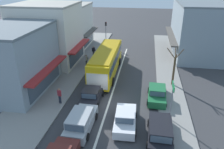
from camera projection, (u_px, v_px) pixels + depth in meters
name	position (u px, v px, depth m)	size (l,w,h in m)	color
ground_plane	(109.00, 104.00, 21.48)	(140.00, 140.00, 0.00)	#353538
lane_centre_line	(115.00, 86.00, 25.07)	(0.20, 28.00, 0.01)	silver
sidewalk_left	(64.00, 74.00, 27.84)	(5.20, 44.00, 0.14)	gray
kerb_right	(169.00, 82.00, 25.94)	(2.80, 44.00, 0.12)	gray
shopfront_corner_near	(15.00, 60.00, 22.84)	(7.27, 8.86, 6.98)	#84939E
shopfront_mid_block	(48.00, 34.00, 30.11)	(8.89, 7.57, 8.29)	silver
shopfront_far_end	(69.00, 26.00, 37.68)	(7.77, 8.09, 7.23)	silver
building_right_far	(200.00, 28.00, 34.18)	(8.79, 13.66, 8.03)	#84939E
city_bus	(106.00, 60.00, 27.30)	(2.80, 10.87, 3.23)	yellow
sedan_queue_far_back	(125.00, 119.00, 18.18)	(2.03, 4.27, 1.47)	silver
wagon_queue_gap_filler	(81.00, 121.00, 17.77)	(2.00, 4.53, 1.58)	#9EA3A8
sedan_behind_bus_near	(92.00, 96.00, 21.66)	(1.91, 4.21, 1.47)	black
parked_wagon_kerb_front	(160.00, 131.00, 16.63)	(2.01, 4.54, 1.58)	black
parked_sedan_kerb_second	(157.00, 94.00, 22.05)	(1.99, 4.25, 1.47)	#1E6638
traffic_light_downstreet	(106.00, 29.00, 38.53)	(0.32, 0.24, 4.20)	gray
directional_road_sign	(172.00, 93.00, 18.08)	(0.10, 1.40, 3.60)	gray
street_tree_right	(174.00, 69.00, 24.34)	(1.81, 1.65, 4.46)	brown
pedestrian_with_handbag_near	(94.00, 51.00, 33.37)	(0.52, 0.59, 1.63)	#333338
pedestrian_browsing_midblock	(59.00, 95.00, 21.06)	(0.50, 0.37, 1.63)	#232838
pedestrian_far_walker	(86.00, 60.00, 29.80)	(0.31, 0.55, 1.63)	#333338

